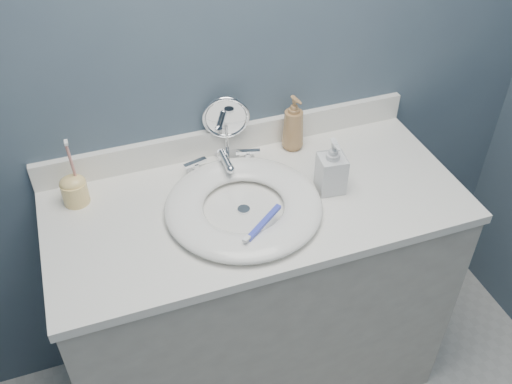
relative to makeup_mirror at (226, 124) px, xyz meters
name	(u,v)px	position (x,y,z in m)	size (l,w,h in m)	color
back_wall	(225,59)	(0.01, 0.04, 0.20)	(2.20, 0.02, 2.40)	#3F4F5F
vanity_cabinet	(257,300)	(0.01, -0.24, -0.57)	(1.20, 0.55, 0.85)	#B9B6A9
countertop	(257,204)	(0.01, -0.24, -0.13)	(1.22, 0.57, 0.03)	white
backsplash	(229,139)	(0.01, 0.02, -0.07)	(1.22, 0.02, 0.09)	white
basin	(244,206)	(-0.04, -0.27, -0.10)	(0.45, 0.45, 0.04)	white
drain	(244,210)	(-0.04, -0.27, -0.11)	(0.04, 0.04, 0.01)	silver
faucet	(223,164)	(-0.04, -0.07, -0.09)	(0.25, 0.13, 0.07)	silver
makeup_mirror	(226,124)	(0.00, 0.00, 0.00)	(0.15, 0.08, 0.22)	silver
soap_bottle_amber	(293,123)	(0.21, -0.03, -0.03)	(0.07, 0.07, 0.19)	#A07648
soap_bottle_clear	(332,166)	(0.24, -0.26, -0.03)	(0.08, 0.08, 0.17)	silver
toothbrush_holder	(74,189)	(-0.48, -0.07, -0.07)	(0.08, 0.08, 0.22)	#F6D17B
toothbrush_lying	(263,224)	(-0.02, -0.38, -0.07)	(0.15, 0.12, 0.02)	blue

